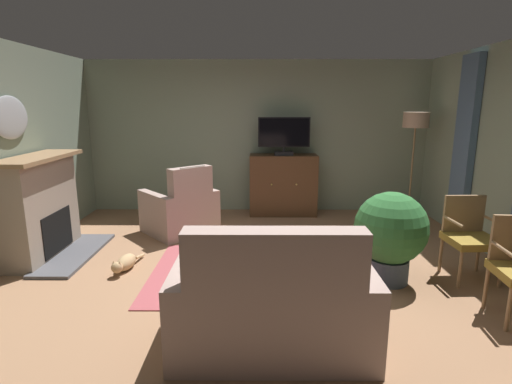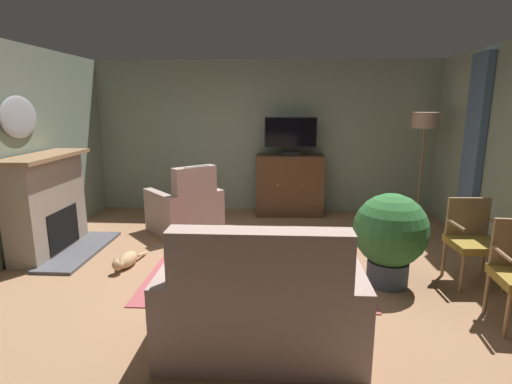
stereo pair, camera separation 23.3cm
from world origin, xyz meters
TOP-DOWN VIEW (x-y plane):
  - ground_plane at (0.00, 0.00)m, footprint 6.58×6.35m
  - wall_back at (0.00, 2.92)m, footprint 6.58×0.10m
  - curtain_panel_far at (2.93, 1.41)m, footprint 0.10×0.44m
  - rug_central at (-0.00, 0.05)m, footprint 2.43×1.76m
  - fireplace at (-2.72, 0.58)m, footprint 0.85×1.47m
  - wall_mirror_oval at (-2.96, 0.58)m, footprint 0.06×0.72m
  - tv_cabinet at (0.45, 2.57)m, footprint 1.16×0.49m
  - television at (0.45, 2.52)m, footprint 0.88×0.20m
  - coffee_table at (-0.04, -0.17)m, footprint 0.98×0.68m
  - tv_remote at (-0.09, -0.30)m, footprint 0.10×0.18m
  - sofa_floral at (0.12, -1.39)m, footprint 1.56×0.93m
  - armchair_beside_cabinet at (-1.15, 1.53)m, footprint 1.26×1.25m
  - side_chair_tucked_against_wall at (2.35, -0.04)m, footprint 0.52×0.50m
  - potted_plant_small_fern_corner at (1.43, -0.16)m, footprint 0.78×0.78m
  - cat at (-1.55, 0.12)m, footprint 0.22×0.67m
  - floor_lamp at (2.55, 2.27)m, footprint 0.40×0.40m

SIDE VIEW (x-z plane):
  - ground_plane at x=0.00m, z-range -0.04..0.00m
  - rug_central at x=0.00m, z-range 0.00..0.01m
  - cat at x=-1.55m, z-range -0.01..0.19m
  - armchair_beside_cabinet at x=-1.15m, z-range -0.19..0.86m
  - sofa_floral at x=0.12m, z-range -0.19..0.89m
  - coffee_table at x=-0.04m, z-range 0.17..0.60m
  - tv_remote at x=-0.09m, z-range 0.43..0.46m
  - side_chair_tucked_against_wall at x=2.35m, z-range 0.05..0.96m
  - tv_cabinet at x=0.45m, z-range -0.02..1.04m
  - potted_plant_small_fern_corner at x=1.43m, z-range 0.07..1.07m
  - fireplace at x=-2.72m, z-range -0.03..1.26m
  - wall_back at x=0.00m, z-range 0.00..2.66m
  - television at x=0.45m, z-range 1.08..1.72m
  - curtain_panel_far at x=2.93m, z-range 0.35..2.58m
  - floor_lamp at x=2.55m, z-range 0.64..2.42m
  - wall_mirror_oval at x=-2.96m, z-range 1.49..2.01m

